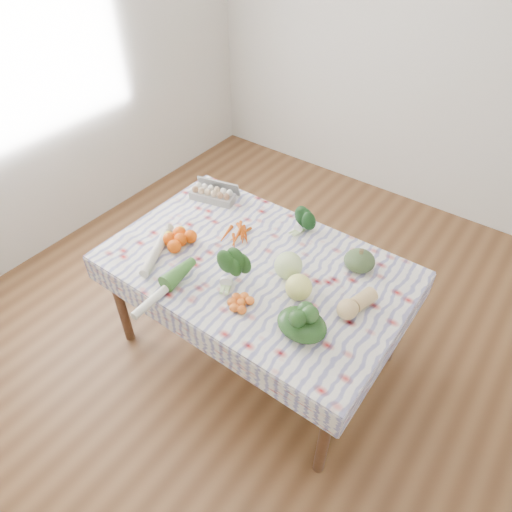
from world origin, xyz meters
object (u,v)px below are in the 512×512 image
cabbage (288,266)px  butternut_squash (356,303)px  egg_carton (213,195)px  dining_table (256,274)px  grapefruit (299,287)px  kabocha_squash (359,261)px

cabbage → butternut_squash: 0.41m
egg_carton → cabbage: size_ratio=1.94×
dining_table → grapefruit: (0.32, -0.07, 0.15)m
kabocha_squash → grapefruit: size_ratio=1.23×
butternut_squash → grapefruit: grapefruit is taller
butternut_squash → grapefruit: size_ratio=1.66×
butternut_squash → dining_table: bearing=-162.4°
kabocha_squash → grapefruit: 0.41m
dining_table → cabbage: size_ratio=10.59×
dining_table → cabbage: bearing=7.4°
egg_carton → butternut_squash: bearing=-28.2°
grapefruit → egg_carton: bearing=156.5°
egg_carton → butternut_squash: (1.19, -0.30, 0.01)m
dining_table → kabocha_squash: 0.58m
kabocha_squash → cabbage: 0.40m
kabocha_squash → cabbage: bearing=-134.8°
kabocha_squash → butternut_squash: size_ratio=0.74×
egg_carton → grapefruit: 0.99m
dining_table → butternut_squash: 0.61m
cabbage → grapefruit: 0.16m
kabocha_squash → dining_table: bearing=-147.1°
egg_carton → dining_table: bearing=-42.8°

